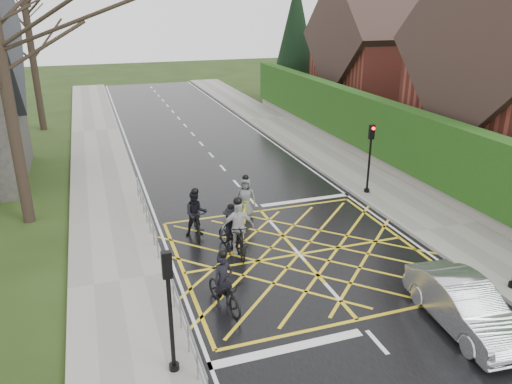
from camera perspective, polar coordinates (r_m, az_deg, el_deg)
ground at (r=17.34m, az=4.95°, el=-7.11°), size 120.00×120.00×0.00m
road at (r=17.33m, az=4.95°, el=-7.10°), size 9.00×80.00×0.01m
sidewalk_right at (r=20.27m, az=20.75°, el=-3.92°), size 3.00×80.00×0.15m
sidewalk_left at (r=16.11m, az=-15.33°, el=-9.89°), size 3.00×80.00×0.15m
stone_wall at (r=25.62m, az=15.62°, el=2.48°), size 0.50×38.00×0.70m
hedge at (r=25.14m, az=16.01°, el=6.26°), size 0.90×38.00×2.80m
house_far at (r=38.45m, az=15.05°, el=14.65°), size 9.80×8.80×10.30m
conifer at (r=43.55m, az=4.54°, el=16.78°), size 4.60×4.60×10.00m
tree_far at (r=36.08m, az=-24.76°, el=17.67°), size 8.40×8.40×10.40m
railing_south at (r=12.89m, az=-8.25°, el=-14.10°), size 0.05×5.04×1.03m
railing_north at (r=19.47m, az=-12.48°, el=-1.74°), size 0.05×6.04×1.03m
traffic_light_ne at (r=22.39m, az=12.83°, el=3.62°), size 0.24×0.31×3.21m
traffic_light_sw at (r=11.52m, az=-9.76°, el=-13.59°), size 0.24×0.31×3.21m
cyclist_rear at (r=14.29m, az=-3.65°, el=-11.01°), size 1.04×1.94×1.79m
cyclist_back at (r=18.43m, az=-6.82°, el=-2.97°), size 0.90×1.91×1.87m
cyclist_mid at (r=17.41m, az=-2.80°, el=-4.66°), size 1.12×1.83×1.69m
cyclist_front at (r=17.01m, az=-2.01°, el=-4.73°), size 1.16×2.12×2.07m
cyclist_lead at (r=19.88m, az=-1.13°, el=-1.25°), size 1.33×1.95×1.79m
car at (r=14.54m, az=22.72°, el=-11.87°), size 1.70×4.04×1.30m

